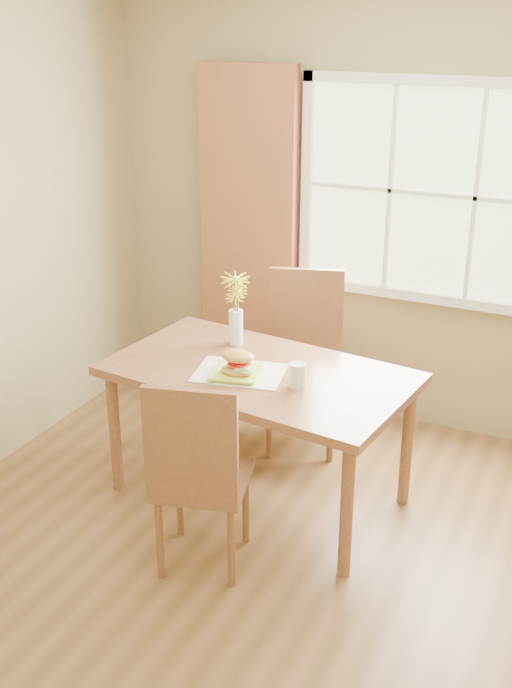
{
  "coord_description": "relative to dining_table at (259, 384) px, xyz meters",
  "views": [
    {
      "loc": [
        1.06,
        -2.77,
        2.5
      ],
      "look_at": [
        -0.54,
        0.62,
        0.93
      ],
      "focal_mm": 42.0,
      "sensor_mm": 36.0,
      "label": 1
    }
  ],
  "objects": [
    {
      "name": "curtain_left",
      "position": [
        -0.6,
        1.11,
        0.42
      ],
      "size": [
        0.65,
        0.08,
        2.2
      ],
      "primitive_type": "cube",
      "color": "maroon",
      "rests_on": "room"
    },
    {
      "name": "croissant_sandwich",
      "position": [
        -0.06,
        -0.13,
        0.16
      ],
      "size": [
        0.19,
        0.14,
        0.13
      ],
      "rotation": [
        0.0,
        0.0,
        0.11
      ],
      "color": "gold",
      "rests_on": "plate"
    },
    {
      "name": "plate",
      "position": [
        -0.08,
        -0.12,
        0.09
      ],
      "size": [
        0.29,
        0.29,
        0.01
      ],
      "primitive_type": "cube",
      "rotation": [
        0.0,
        0.0,
        0.25
      ],
      "color": "#BBD836",
      "rests_on": "placemat"
    },
    {
      "name": "window",
      "position": [
        0.55,
        1.2,
        0.82
      ],
      "size": [
        1.62,
        0.06,
        1.32
      ],
      "color": "#ADC494",
      "rests_on": "room"
    },
    {
      "name": "chair_near",
      "position": [
        0.02,
        -0.7,
        -0.13
      ],
      "size": [
        0.51,
        0.51,
        1.01
      ],
      "rotation": [
        0.0,
        0.0,
        0.26
      ],
      "color": "brown",
      "rests_on": "room"
    },
    {
      "name": "water_glass",
      "position": [
        0.26,
        -0.1,
        0.14
      ],
      "size": [
        0.08,
        0.08,
        0.13
      ],
      "color": "silver",
      "rests_on": "dining_table"
    },
    {
      "name": "flower_vase",
      "position": [
        -0.27,
        0.27,
        0.33
      ],
      "size": [
        0.17,
        0.17,
        0.41
      ],
      "color": "silver",
      "rests_on": "dining_table"
    },
    {
      "name": "dining_table",
      "position": [
        0.0,
        0.0,
        0.0
      ],
      "size": [
        1.66,
        1.06,
        0.76
      ],
      "rotation": [
        0.0,
        0.0,
        -0.12
      ],
      "color": "brown",
      "rests_on": "room"
    },
    {
      "name": "room",
      "position": [
        0.55,
        -0.67,
        0.67
      ],
      "size": [
        4.24,
        3.84,
        2.74
      ],
      "color": "brown",
      "rests_on": "ground"
    },
    {
      "name": "chair_far",
      "position": [
        -0.03,
        0.71,
        -0.09
      ],
      "size": [
        0.57,
        0.57,
        1.08
      ],
      "rotation": [
        0.0,
        0.0,
        0.32
      ],
      "color": "brown",
      "rests_on": "room"
    },
    {
      "name": "placemat",
      "position": [
        -0.07,
        -0.08,
        0.08
      ],
      "size": [
        0.51,
        0.41,
        0.01
      ],
      "primitive_type": "cube",
      "rotation": [
        0.0,
        0.0,
        0.2
      ],
      "color": "beige",
      "rests_on": "dining_table"
    }
  ]
}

